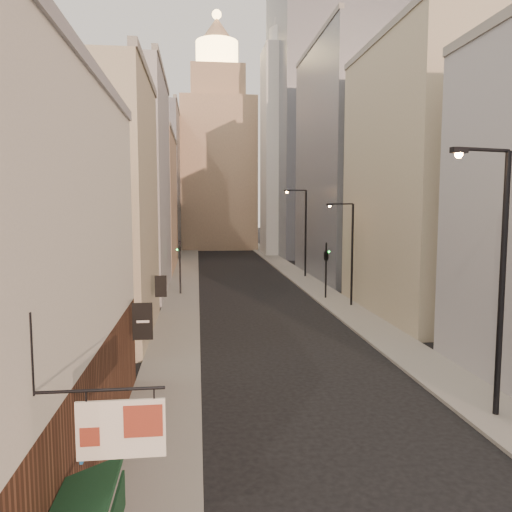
% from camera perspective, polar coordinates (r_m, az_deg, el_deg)
% --- Properties ---
extents(sidewalk_left, '(3.00, 140.00, 0.15)m').
position_cam_1_polar(sidewalk_left, '(61.48, -7.98, -1.88)').
color(sidewalk_left, gray).
rests_on(sidewalk_left, ground).
extents(sidewalk_right, '(3.00, 140.00, 0.15)m').
position_cam_1_polar(sidewalk_right, '(62.54, 4.02, -1.71)').
color(sidewalk_right, gray).
rests_on(sidewalk_right, ground).
extents(left_bldg_beige, '(8.00, 12.00, 16.00)m').
position_cam_1_polar(left_bldg_beige, '(32.66, -19.02, 5.11)').
color(left_bldg_beige, tan).
rests_on(left_bldg_beige, ground).
extents(left_bldg_grey, '(8.00, 16.00, 20.00)m').
position_cam_1_polar(left_bldg_grey, '(48.45, -15.06, 7.70)').
color(left_bldg_grey, '#9E9DA2').
rests_on(left_bldg_grey, ground).
extents(left_bldg_tan, '(8.00, 18.00, 17.00)m').
position_cam_1_polar(left_bldg_tan, '(66.28, -12.77, 5.89)').
color(left_bldg_tan, '#9F8065').
rests_on(left_bldg_tan, ground).
extents(left_bldg_wingrid, '(8.00, 20.00, 24.00)m').
position_cam_1_polar(left_bldg_wingrid, '(86.28, -11.42, 8.18)').
color(left_bldg_wingrid, gray).
rests_on(left_bldg_wingrid, ground).
extents(right_bldg_beige, '(8.00, 16.00, 20.00)m').
position_cam_1_polar(right_bldg_beige, '(39.82, 18.89, 8.05)').
color(right_bldg_beige, tan).
rests_on(right_bldg_beige, ground).
extents(right_bldg_wingrid, '(8.00, 20.00, 26.00)m').
position_cam_1_polar(right_bldg_wingrid, '(58.67, 10.41, 10.37)').
color(right_bldg_wingrid, gray).
rests_on(right_bldg_wingrid, ground).
extents(highrise, '(21.00, 23.00, 51.20)m').
position_cam_1_polar(highrise, '(88.77, 8.89, 17.04)').
color(highrise, gray).
rests_on(highrise, ground).
extents(clock_tower, '(14.00, 14.00, 44.90)m').
position_cam_1_polar(clock_tower, '(98.46, -4.39, 11.25)').
color(clock_tower, '#9F8065').
rests_on(clock_tower, ground).
extents(white_tower, '(8.00, 8.00, 41.50)m').
position_cam_1_polar(white_tower, '(85.90, 3.54, 12.71)').
color(white_tower, silver).
rests_on(white_tower, ground).
extents(streetlamp_near, '(2.66, 0.80, 10.27)m').
position_cam_1_polar(streetlamp_near, '(20.77, 25.87, -1.25)').
color(streetlamp_near, black).
rests_on(streetlamp_near, ground).
extents(streetlamp_mid, '(2.19, 0.56, 8.40)m').
position_cam_1_polar(streetlamp_mid, '(40.82, 10.64, 0.89)').
color(streetlamp_mid, black).
rests_on(streetlamp_mid, ground).
extents(streetlamp_far, '(2.63, 0.35, 10.00)m').
position_cam_1_polar(streetlamp_far, '(56.96, 5.44, 3.24)').
color(streetlamp_far, black).
rests_on(streetlamp_far, ground).
extents(traffic_light_left, '(0.56, 0.46, 5.00)m').
position_cam_1_polar(traffic_light_left, '(46.16, -8.69, -0.00)').
color(traffic_light_left, black).
rests_on(traffic_light_left, ground).
extents(traffic_light_right, '(0.88, 0.88, 5.00)m').
position_cam_1_polar(traffic_light_right, '(43.93, 8.02, 0.15)').
color(traffic_light_right, black).
rests_on(traffic_light_right, ground).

